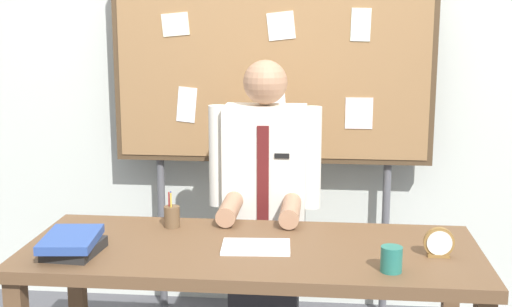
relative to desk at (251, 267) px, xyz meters
The scene contains 9 objects.
back_wall 1.43m from the desk, 90.00° to the left, with size 6.40×0.08×2.70m, color silver.
desk is the anchor object (origin of this frame).
person 0.62m from the desk, 90.00° to the left, with size 0.55×0.56×1.48m.
bulletin_board 1.27m from the desk, 90.00° to the left, with size 1.74×0.09×1.93m.
book_stack 0.72m from the desk, 167.32° to the right, with size 0.23×0.32×0.08m.
open_notebook 0.10m from the desk, 43.62° to the right, with size 0.28×0.19×0.01m, color white.
desk_clock 0.76m from the desk, ahead, with size 0.12×0.04×0.12m.
coffee_mug 0.60m from the desk, 22.78° to the right, with size 0.08×0.08×0.10m, color #267266.
pen_holder 0.46m from the desk, 148.94° to the left, with size 0.07×0.07×0.16m.
Camera 1 is at (0.29, -2.66, 1.68)m, focal length 48.31 mm.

